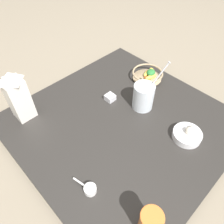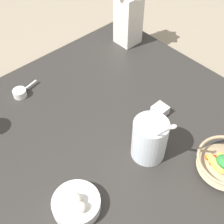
% 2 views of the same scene
% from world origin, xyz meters
% --- Properties ---
extents(ground_plane, '(6.00, 6.00, 0.00)m').
position_xyz_m(ground_plane, '(0.00, 0.00, 0.00)').
color(ground_plane, gray).
extents(countertop, '(0.97, 0.97, 0.05)m').
position_xyz_m(countertop, '(0.00, 0.00, 0.02)').
color(countertop, '#2D2B28').
rests_on(countertop, ground_plane).
extents(fruit_bowl, '(0.18, 0.18, 0.07)m').
position_xyz_m(fruit_bowl, '(-0.13, 0.35, 0.08)').
color(fruit_bowl, tan).
rests_on(fruit_bowl, countertop).
extents(milk_carton, '(0.09, 0.09, 0.27)m').
position_xyz_m(milk_carton, '(-0.37, -0.32, 0.18)').
color(milk_carton, silver).
rests_on(milk_carton, countertop).
extents(yogurt_tub, '(0.11, 0.16, 0.26)m').
position_xyz_m(yogurt_tub, '(0.00, 0.15, 0.12)').
color(yogurt_tub, silver).
rests_on(yogurt_tub, countertop).
extents(drinking_cup, '(0.08, 0.08, 0.14)m').
position_xyz_m(drinking_cup, '(0.40, -0.29, 0.12)').
color(drinking_cup, orange).
rests_on(drinking_cup, countertop).
extents(spice_jar, '(0.05, 0.05, 0.03)m').
position_xyz_m(spice_jar, '(-0.15, 0.07, 0.06)').
color(spice_jar, silver).
rests_on(spice_jar, countertop).
extents(measuring_scoop, '(0.11, 0.05, 0.03)m').
position_xyz_m(measuring_scoop, '(0.16, -0.34, 0.06)').
color(measuring_scoop, white).
rests_on(measuring_scoop, countertop).
extents(garlic_bowl, '(0.13, 0.13, 0.07)m').
position_xyz_m(garlic_bowl, '(0.28, 0.15, 0.07)').
color(garlic_bowl, white).
rests_on(garlic_bowl, countertop).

